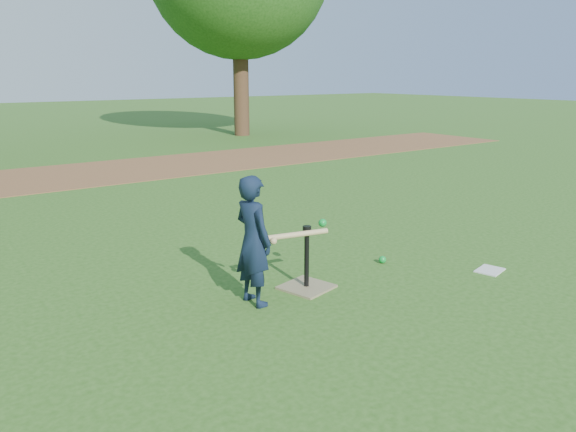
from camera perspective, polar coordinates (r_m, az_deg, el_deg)
ground at (r=5.59m, az=2.68°, el=-6.59°), size 80.00×80.00×0.00m
dirt_strip at (r=12.19m, az=-19.94°, el=4.04°), size 24.00×3.00×0.01m
child at (r=4.89m, az=-3.56°, el=-2.52°), size 0.31×0.44×1.16m
wiffle_ball_ground at (r=6.16m, az=9.57°, el=-4.39°), size 0.08×0.08×0.08m
clipboard at (r=6.22m, az=19.81°, el=-5.21°), size 0.35×0.30×0.01m
batting_tee at (r=5.37m, az=1.89°, el=-6.23°), size 0.52×0.52×0.61m
swing_action at (r=5.17m, az=1.31°, el=-1.69°), size 0.72×0.20×0.11m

